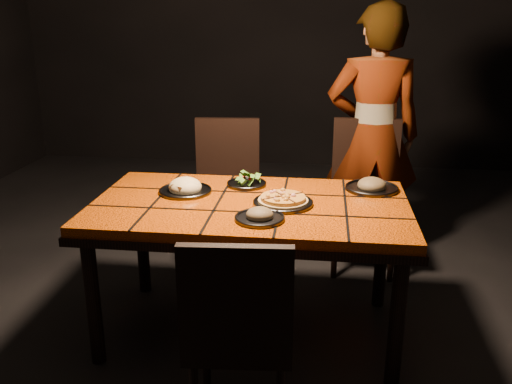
# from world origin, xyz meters

# --- Properties ---
(room_shell) EXTENTS (6.04, 7.04, 3.08)m
(room_shell) POSITION_xyz_m (0.00, 0.00, 1.50)
(room_shell) COLOR black
(room_shell) RESTS_ON ground
(dining_table) EXTENTS (1.62, 0.92, 0.75)m
(dining_table) POSITION_xyz_m (0.00, 0.00, 0.67)
(dining_table) COLOR #DA5306
(dining_table) RESTS_ON ground
(chair_near) EXTENTS (0.44, 0.44, 0.91)m
(chair_near) POSITION_xyz_m (0.06, -0.80, 0.52)
(chair_near) COLOR black
(chair_near) RESTS_ON ground
(chair_far_left) EXTENTS (0.48, 0.48, 0.98)m
(chair_far_left) POSITION_xyz_m (-0.29, 0.93, 0.56)
(chair_far_left) COLOR black
(chair_far_left) RESTS_ON ground
(chair_far_right) EXTENTS (0.46, 0.46, 0.99)m
(chair_far_right) POSITION_xyz_m (0.65, 0.96, 0.57)
(chair_far_right) COLOR black
(chair_far_right) RESTS_ON ground
(diner) EXTENTS (0.66, 0.45, 1.74)m
(diner) POSITION_xyz_m (0.69, 1.10, 0.87)
(diner) COLOR brown
(diner) RESTS_ON ground
(plate_pizza) EXTENTS (0.35, 0.35, 0.04)m
(plate_pizza) POSITION_xyz_m (0.17, -0.02, 0.77)
(plate_pizza) COLOR #38383D
(plate_pizza) RESTS_ON dining_table
(plate_pasta) EXTENTS (0.28, 0.28, 0.09)m
(plate_pasta) POSITION_xyz_m (-0.37, 0.11, 0.77)
(plate_pasta) COLOR #38383D
(plate_pasta) RESTS_ON dining_table
(plate_salad) EXTENTS (0.22, 0.22, 0.07)m
(plate_salad) POSITION_xyz_m (-0.06, 0.27, 0.78)
(plate_salad) COLOR #38383D
(plate_salad) RESTS_ON dining_table
(plate_mushroom_a) EXTENTS (0.23, 0.23, 0.08)m
(plate_mushroom_a) POSITION_xyz_m (0.08, -0.24, 0.77)
(plate_mushroom_a) COLOR #38383D
(plate_mushroom_a) RESTS_ON dining_table
(plate_mushroom_b) EXTENTS (0.29, 0.29, 0.09)m
(plate_mushroom_b) POSITION_xyz_m (0.63, 0.28, 0.77)
(plate_mushroom_b) COLOR #38383D
(plate_mushroom_b) RESTS_ON dining_table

